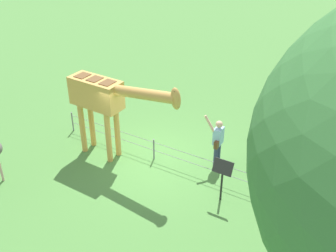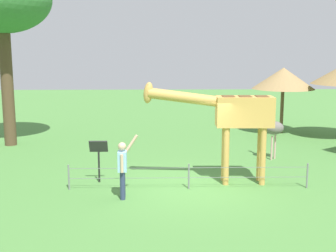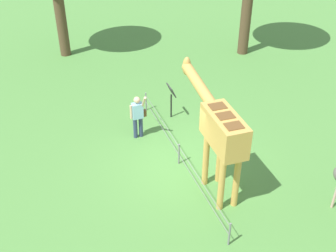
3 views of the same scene
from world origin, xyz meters
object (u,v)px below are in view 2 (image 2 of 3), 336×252
at_px(ostrich, 274,128).
at_px(giraffe, 233,115).
at_px(shade_hut_near, 283,78).
at_px(visitor, 123,166).
at_px(tree_east, 2,1).
at_px(info_sign, 99,152).

bearing_deg(ostrich, giraffe, 54.50).
xyz_separation_m(ostrich, shade_hut_near, (-1.68, -5.02, 1.44)).
relative_size(visitor, shade_hut_near, 0.56).
bearing_deg(ostrich, shade_hut_near, -108.49).
xyz_separation_m(tree_east, info_sign, (-4.41, 5.36, -4.97)).
height_order(shade_hut_near, info_sign, shade_hut_near).
height_order(shade_hut_near, tree_east, tree_east).
height_order(tree_east, info_sign, tree_east).
height_order(giraffe, shade_hut_near, shade_hut_near).
relative_size(giraffe, ostrich, 1.74).
height_order(giraffe, ostrich, giraffe).
height_order(giraffe, visitor, giraffe).
distance_m(giraffe, shade_hut_near, 8.67).
distance_m(visitor, shade_hut_near, 11.63).
bearing_deg(info_sign, giraffe, 178.12).
bearing_deg(visitor, ostrich, -141.37).
bearing_deg(visitor, tree_east, -52.58).
relative_size(visitor, ostrich, 0.78).
relative_size(giraffe, tree_east, 0.53).
relative_size(ostrich, tree_east, 0.30).
bearing_deg(shade_hut_near, info_sign, 44.79).
bearing_deg(info_sign, shade_hut_near, -135.21).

